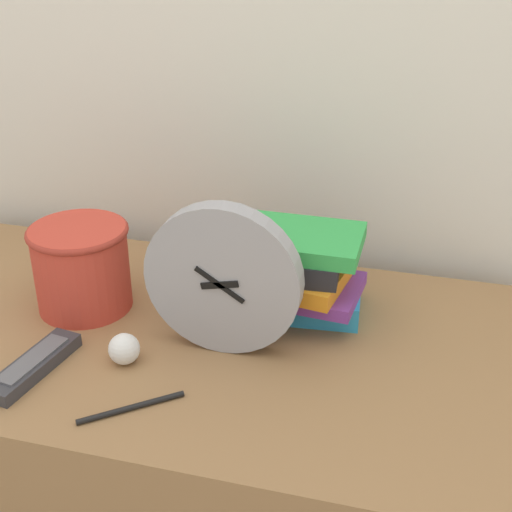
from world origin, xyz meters
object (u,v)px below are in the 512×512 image
Objects in this scene: crumpled_paper_ball at (124,349)px; desk_clock at (223,280)px; pen at (131,408)px; book_stack at (288,271)px; tv_remote at (34,365)px; basket at (81,265)px.

desk_clock is at bearing 29.79° from crumpled_paper_ball.
book_stack is at bearing 64.01° from pen.
tv_remote is 0.13m from crumpled_paper_ball.
book_stack reaches higher than crumpled_paper_ball.
crumpled_paper_ball is (-0.20, -0.20, -0.05)m from book_stack.
desk_clock is 0.27m from basket.
basket is 0.95× the size of tv_remote.
crumpled_paper_ball is at bearing 24.95° from tv_remote.
basket is at bearing 134.53° from crumpled_paper_ball.
desk_clock reaches higher than tv_remote.
desk_clock is 5.05× the size of crumpled_paper_ball.
desk_clock is 0.30m from tv_remote.
desk_clock is at bearing -118.65° from book_stack.
book_stack reaches higher than tv_remote.
crumpled_paper_ball reaches higher than tv_remote.
desk_clock is at bearing -12.47° from basket.
tv_remote reaches higher than pen.
basket is at bearing 93.69° from tv_remote.
basket reaches higher than pen.
desk_clock is 0.15m from book_stack.
basket is 0.19m from crumpled_paper_ball.
basket is at bearing 167.53° from desk_clock.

